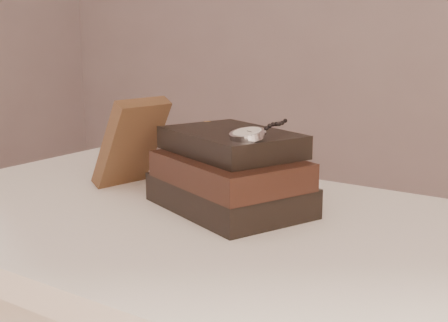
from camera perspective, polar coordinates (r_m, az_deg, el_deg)
The scene contains 5 objects.
table at distance 0.95m, azimuth -2.85°, elevation -10.28°, with size 1.00×0.60×0.75m.
book_stack at distance 0.92m, azimuth 0.56°, elevation -1.21°, with size 0.29×0.25×0.12m.
journal at distance 1.06m, azimuth -8.80°, elevation 1.74°, with size 0.02×0.10×0.17m, color #3B2516.
pocket_watch at distance 0.85m, azimuth 2.40°, elevation 2.64°, with size 0.07×0.16×0.02m.
eyeglasses at distance 1.04m, azimuth 1.55°, elevation 0.99°, with size 0.14×0.15×0.05m.
Camera 1 is at (0.53, -0.35, 1.02)m, focal length 48.15 mm.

